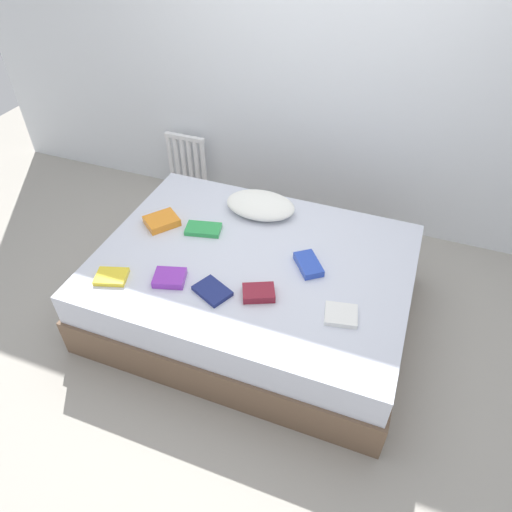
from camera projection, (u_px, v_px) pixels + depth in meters
ground_plane at (254, 311)px, 3.27m from camera, size 8.00×8.00×0.00m
back_wall at (321, 45)px, 3.29m from camera, size 6.00×0.10×2.80m
bed at (253, 287)px, 3.11m from camera, size 2.00×1.50×0.50m
radiator at (187, 159)px, 4.18m from camera, size 0.37×0.04×0.47m
pillow at (260, 205)px, 3.29m from camera, size 0.50×0.34×0.11m
textbook_orange at (162, 221)px, 3.19m from camera, size 0.27×0.28×0.05m
textbook_navy at (212, 291)px, 2.71m from camera, size 0.25×0.22×0.03m
textbook_white at (341, 315)px, 2.57m from camera, size 0.21×0.19×0.03m
textbook_blue at (308, 264)px, 2.87m from camera, size 0.23×0.25×0.05m
textbook_yellow at (112, 277)px, 2.80m from camera, size 0.22×0.19×0.03m
textbook_green at (203, 229)px, 3.14m from camera, size 0.26×0.19×0.03m
textbook_purple at (170, 278)px, 2.78m from camera, size 0.22×0.20×0.04m
textbook_maroon at (259, 293)px, 2.68m from camera, size 0.22×0.20×0.05m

